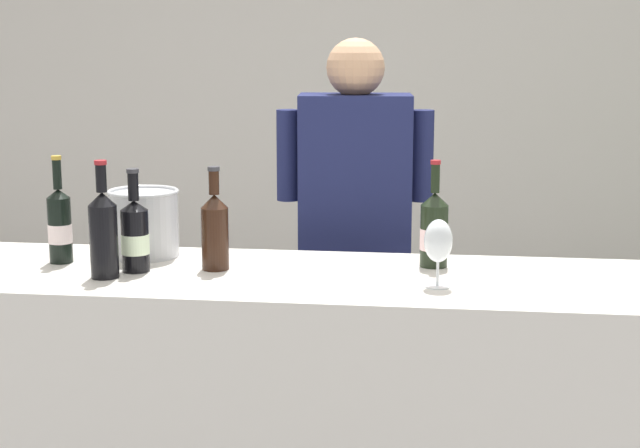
# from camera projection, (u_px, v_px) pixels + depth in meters

# --- Properties ---
(wall_back) EXTENTS (8.00, 0.10, 2.80)m
(wall_back) POSITION_uv_depth(u_px,v_px,m) (379.00, 78.00, 5.20)
(wall_back) COLOR beige
(wall_back) RESTS_ON ground_plane
(counter) EXTENTS (2.29, 0.63, 0.93)m
(counter) POSITION_uv_depth(u_px,v_px,m) (318.00, 425.00, 2.85)
(counter) COLOR beige
(counter) RESTS_ON ground_plane
(wine_bottle_0) EXTENTS (0.08, 0.08, 0.32)m
(wine_bottle_0) POSITION_uv_depth(u_px,v_px,m) (434.00, 230.00, 2.84)
(wine_bottle_0) COLOR black
(wine_bottle_0) RESTS_ON counter
(wine_bottle_2) EXTENTS (0.07, 0.07, 0.33)m
(wine_bottle_2) POSITION_uv_depth(u_px,v_px,m) (60.00, 225.00, 2.89)
(wine_bottle_2) COLOR black
(wine_bottle_2) RESTS_ON counter
(wine_bottle_3) EXTENTS (0.08, 0.08, 0.31)m
(wine_bottle_3) POSITION_uv_depth(u_px,v_px,m) (215.00, 229.00, 2.80)
(wine_bottle_3) COLOR black
(wine_bottle_3) RESTS_ON counter
(wine_bottle_4) EXTENTS (0.08, 0.08, 0.34)m
(wine_bottle_4) POSITION_uv_depth(u_px,v_px,m) (103.00, 232.00, 2.70)
(wine_bottle_4) COLOR black
(wine_bottle_4) RESTS_ON counter
(wine_bottle_5) EXTENTS (0.08, 0.08, 0.30)m
(wine_bottle_5) POSITION_uv_depth(u_px,v_px,m) (135.00, 235.00, 2.78)
(wine_bottle_5) COLOR black
(wine_bottle_5) RESTS_ON counter
(wine_glass) EXTENTS (0.08, 0.08, 0.19)m
(wine_glass) POSITION_uv_depth(u_px,v_px,m) (438.00, 243.00, 2.60)
(wine_glass) COLOR silver
(wine_glass) RESTS_ON counter
(ice_bucket) EXTENTS (0.22, 0.22, 0.21)m
(ice_bucket) POSITION_uv_depth(u_px,v_px,m) (144.00, 223.00, 2.98)
(ice_bucket) COLOR silver
(ice_bucket) RESTS_ON counter
(person_server) EXTENTS (0.55, 0.28, 1.61)m
(person_server) POSITION_uv_depth(u_px,v_px,m) (354.00, 270.00, 3.41)
(person_server) COLOR black
(person_server) RESTS_ON ground_plane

